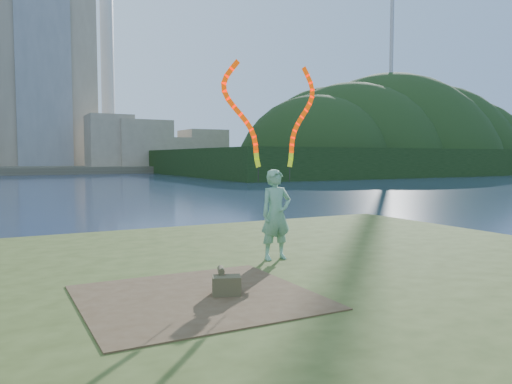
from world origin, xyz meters
TOP-DOWN VIEW (x-y plane):
  - ground at (0.00, 0.00)m, footprint 320.00×320.00m
  - grassy_knoll at (0.00, -2.30)m, footprint 20.00×18.00m
  - dirt_patch at (-2.20, -3.20)m, footprint 3.20×3.00m
  - far_shore at (0.00, 95.00)m, footprint 320.00×40.00m
  - wooded_hill at (59.57, 59.96)m, footprint 78.00×50.00m
  - woman_with_ribbons at (0.16, -1.36)m, footprint 2.11×0.43m
  - canvas_bag at (-1.79, -3.30)m, footprint 0.48×0.54m

SIDE VIEW (x-z plane):
  - ground at x=0.00m, z-range 0.00..0.00m
  - wooded_hill at x=59.57m, z-range -31.34..31.66m
  - grassy_knoll at x=0.00m, z-range -0.06..0.74m
  - far_shore at x=0.00m, z-range 0.00..1.20m
  - dirt_patch at x=-2.20m, z-range 0.80..0.82m
  - canvas_bag at x=-1.79m, z-range 0.77..1.15m
  - woman_with_ribbons at x=0.16m, z-range 0.12..4.26m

